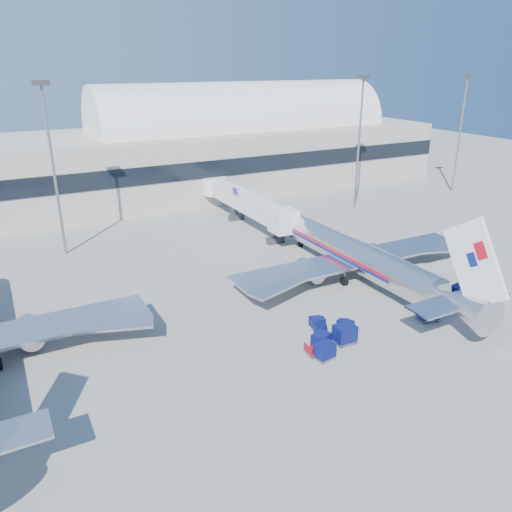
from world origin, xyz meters
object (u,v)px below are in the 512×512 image
barrier_mid (439,265)px  cart_train_c (325,351)px  tug_lead (344,325)px  cart_train_b (321,340)px  airliner_main (358,256)px  tug_right (436,298)px  tug_left (318,323)px  mast_west (50,145)px  mast_far_east (462,117)px  barrier_far (457,260)px  cart_solo_near (428,312)px  jetbridge_near (242,200)px  cart_solo_far (458,292)px  cart_open_red (317,350)px  cart_train_a (345,334)px  barrier_near (420,270)px

barrier_mid → cart_train_c: bearing=-157.7°
tug_lead → cart_train_b: bearing=-180.0°
airliner_main → tug_right: airliner_main is taller
tug_left → mast_west: bearing=45.1°
mast_far_east → barrier_far: mast_far_east is taller
tug_right → tug_left: 14.69m
cart_solo_near → tug_right: bearing=47.3°
jetbridge_near → barrier_mid: size_ratio=9.17×
jetbridge_near → tug_left: size_ratio=10.74×
mast_far_east → tug_right: 56.37m
mast_west → tug_lead: 43.23m
cart_solo_far → cart_open_red: 20.44m
airliner_main → tug_left: (-11.38, -8.24, -2.23)m
tug_right → cart_train_a: cart_train_a is taller
tug_lead → cart_train_a: (-1.32, -1.78, 0.34)m
tug_right → cart_open_red: 17.30m
barrier_far → cart_open_red: 30.00m
airliner_main → barrier_near: bearing=-17.4°
airliner_main → barrier_mid: size_ratio=12.42×
mast_west → cart_solo_near: size_ratio=10.12×
barrier_mid → barrier_near: bearing=180.0°
mast_far_east → cart_train_a: bearing=-146.4°
cart_train_b → barrier_far: bearing=-5.7°
mast_west → barrier_mid: bearing=-34.1°
airliner_main → tug_right: size_ratio=15.26×
tug_lead → tug_right: tug_right is taller
jetbridge_near → mast_west: 29.67m
barrier_mid → tug_right: (-8.06, -7.13, 0.21)m
barrier_far → cart_solo_near: cart_solo_near is taller
cart_train_a → cart_solo_near: cart_train_a is taller
jetbridge_near → tug_lead: size_ratio=11.75×
airliner_main → tug_left: size_ratio=14.56×
barrier_far → cart_train_a: (-25.18, -8.96, 0.52)m
mast_far_east → tug_lead: mast_far_east is taller
mast_far_east → cart_open_red: bearing=-147.7°
cart_train_a → barrier_mid: bearing=23.9°
tug_left → cart_solo_far: (17.79, -1.55, 0.12)m
airliner_main → cart_train_a: airliner_main is taller
cart_solo_near → cart_open_red: bearing=-165.5°
cart_train_b → cart_open_red: 1.13m
cart_solo_near → airliner_main: bearing=103.4°
mast_far_east → barrier_mid: 46.10m
barrier_mid → cart_solo_near: cart_solo_near is taller
barrier_far → cart_train_c: size_ratio=1.56×
mast_far_east → barrier_far: (-30.40, -28.00, -14.34)m
tug_left → cart_train_a: 3.33m
jetbridge_near → cart_solo_near: jetbridge_near is taller
mast_west → cart_open_red: 43.10m
barrier_near → cart_solo_far: 7.46m
cart_solo_near → cart_open_red: cart_solo_near is taller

